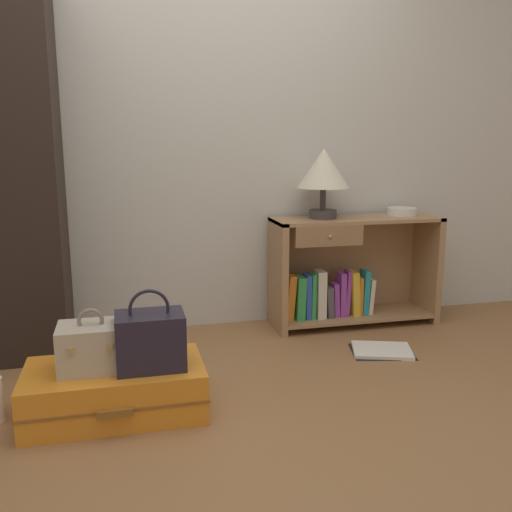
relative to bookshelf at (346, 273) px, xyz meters
The scene contains 9 objects.
ground_plane 1.61m from the bookshelf, 126.56° to the right, with size 9.00×9.00×0.00m, color olive.
back_wall 1.38m from the bookshelf, 166.20° to the left, with size 6.40×0.10×2.60m, color beige.
bookshelf is the anchor object (origin of this frame).
table_lamp 0.66m from the bookshelf, behind, with size 0.32×0.32×0.42m.
bowl 0.53m from the bookshelf, ahead, with size 0.18×0.18×0.05m, color silver.
suitcase_large 1.69m from the bookshelf, 147.69° to the right, with size 0.75×0.43×0.21m.
train_case 1.75m from the bookshelf, 149.16° to the right, with size 0.27×0.22×0.26m.
handbag 1.58m from the bookshelf, 143.48° to the right, with size 0.28×0.20×0.34m.
open_book_on_floor 0.61m from the bookshelf, 90.07° to the right, with size 0.38×0.33×0.02m.
Camera 1 is at (-0.42, -1.90, 1.13)m, focal length 39.02 mm.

